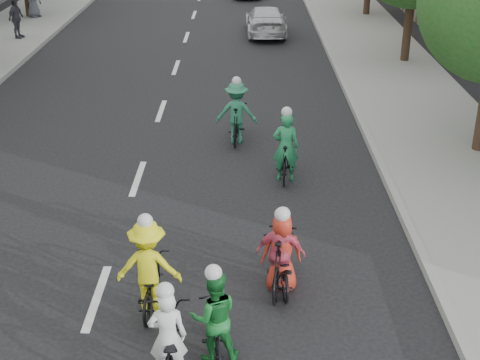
{
  "coord_description": "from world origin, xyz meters",
  "views": [
    {
      "loc": [
        2.6,
        -9.8,
        6.91
      ],
      "look_at": [
        2.52,
        2.8,
        1.0
      ],
      "focal_mm": 50.0,
      "sensor_mm": 36.0,
      "label": 1
    }
  ],
  "objects_px": {
    "cyclist_3": "(281,259)",
    "spectator_1": "(16,18)",
    "cyclist_6": "(215,322)",
    "follow_car_lead": "(266,20)",
    "cyclist_2": "(280,257)",
    "cyclist_1": "(149,274)",
    "cyclist_5": "(285,154)",
    "cyclist_4": "(169,345)",
    "cyclist_0": "(237,117)"
  },
  "relations": [
    {
      "from": "cyclist_5",
      "to": "cyclist_0",
      "type": "bearing_deg",
      "value": -58.76
    },
    {
      "from": "cyclist_1",
      "to": "cyclist_3",
      "type": "bearing_deg",
      "value": -162.39
    },
    {
      "from": "cyclist_6",
      "to": "spectator_1",
      "type": "distance_m",
      "value": 22.74
    },
    {
      "from": "cyclist_4",
      "to": "cyclist_6",
      "type": "relative_size",
      "value": 1.16
    },
    {
      "from": "cyclist_3",
      "to": "follow_car_lead",
      "type": "height_order",
      "value": "cyclist_3"
    },
    {
      "from": "cyclist_2",
      "to": "cyclist_6",
      "type": "distance_m",
      "value": 2.18
    },
    {
      "from": "cyclist_1",
      "to": "cyclist_2",
      "type": "distance_m",
      "value": 2.34
    },
    {
      "from": "spectator_1",
      "to": "cyclist_5",
      "type": "bearing_deg",
      "value": -128.54
    },
    {
      "from": "cyclist_1",
      "to": "cyclist_2",
      "type": "xyz_separation_m",
      "value": [
        2.25,
        0.64,
        -0.07
      ]
    },
    {
      "from": "cyclist_6",
      "to": "spectator_1",
      "type": "relative_size",
      "value": 0.97
    },
    {
      "from": "cyclist_1",
      "to": "cyclist_0",
      "type": "bearing_deg",
      "value": -99.08
    },
    {
      "from": "cyclist_3",
      "to": "follow_car_lead",
      "type": "bearing_deg",
      "value": -95.69
    },
    {
      "from": "follow_car_lead",
      "to": "cyclist_3",
      "type": "bearing_deg",
      "value": 87.66
    },
    {
      "from": "cyclist_3",
      "to": "spectator_1",
      "type": "xyz_separation_m",
      "value": [
        -10.53,
        18.78,
        0.45
      ]
    },
    {
      "from": "cyclist_0",
      "to": "cyclist_5",
      "type": "bearing_deg",
      "value": 120.14
    },
    {
      "from": "cyclist_3",
      "to": "follow_car_lead",
      "type": "distance_m",
      "value": 20.23
    },
    {
      "from": "cyclist_2",
      "to": "follow_car_lead",
      "type": "relative_size",
      "value": 0.44
    },
    {
      "from": "cyclist_0",
      "to": "cyclist_1",
      "type": "xyz_separation_m",
      "value": [
        -1.4,
        -7.74,
        -0.04
      ]
    },
    {
      "from": "cyclist_0",
      "to": "follow_car_lead",
      "type": "height_order",
      "value": "cyclist_0"
    },
    {
      "from": "cyclist_2",
      "to": "spectator_1",
      "type": "height_order",
      "value": "spectator_1"
    },
    {
      "from": "cyclist_1",
      "to": "cyclist_2",
      "type": "bearing_deg",
      "value": -162.88
    },
    {
      "from": "cyclist_2",
      "to": "spectator_1",
      "type": "bearing_deg",
      "value": -50.93
    },
    {
      "from": "cyclist_1",
      "to": "follow_car_lead",
      "type": "relative_size",
      "value": 0.43
    },
    {
      "from": "cyclist_3",
      "to": "cyclist_6",
      "type": "xyz_separation_m",
      "value": [
        -1.12,
        -1.92,
        0.07
      ]
    },
    {
      "from": "cyclist_1",
      "to": "cyclist_6",
      "type": "relative_size",
      "value": 1.1
    },
    {
      "from": "cyclist_0",
      "to": "follow_car_lead",
      "type": "relative_size",
      "value": 0.44
    },
    {
      "from": "cyclist_1",
      "to": "cyclist_3",
      "type": "xyz_separation_m",
      "value": [
        2.27,
        0.67,
        -0.12
      ]
    },
    {
      "from": "cyclist_5",
      "to": "follow_car_lead",
      "type": "bearing_deg",
      "value": -84.86
    },
    {
      "from": "cyclist_6",
      "to": "cyclist_4",
      "type": "bearing_deg",
      "value": 26.4
    },
    {
      "from": "cyclist_4",
      "to": "cyclist_1",
      "type": "bearing_deg",
      "value": -78.88
    },
    {
      "from": "cyclist_1",
      "to": "spectator_1",
      "type": "xyz_separation_m",
      "value": [
        -8.26,
        19.45,
        0.33
      ]
    },
    {
      "from": "cyclist_0",
      "to": "cyclist_2",
      "type": "bearing_deg",
      "value": 100.83
    },
    {
      "from": "cyclist_4",
      "to": "cyclist_2",
      "type": "bearing_deg",
      "value": -132.13
    },
    {
      "from": "cyclist_1",
      "to": "cyclist_5",
      "type": "relative_size",
      "value": 0.99
    },
    {
      "from": "cyclist_1",
      "to": "cyclist_4",
      "type": "distance_m",
      "value": 1.77
    },
    {
      "from": "cyclist_2",
      "to": "cyclist_3",
      "type": "bearing_deg",
      "value": -118.33
    },
    {
      "from": "cyclist_1",
      "to": "cyclist_2",
      "type": "relative_size",
      "value": 0.98
    },
    {
      "from": "follow_car_lead",
      "to": "cyclist_2",
      "type": "bearing_deg",
      "value": 87.6
    },
    {
      "from": "cyclist_2",
      "to": "cyclist_6",
      "type": "height_order",
      "value": "cyclist_6"
    },
    {
      "from": "cyclist_0",
      "to": "cyclist_1",
      "type": "distance_m",
      "value": 7.86
    },
    {
      "from": "follow_car_lead",
      "to": "cyclist_1",
      "type": "bearing_deg",
      "value": 81.49
    },
    {
      "from": "cyclist_3",
      "to": "cyclist_4",
      "type": "distance_m",
      "value": 2.96
    },
    {
      "from": "cyclist_6",
      "to": "spectator_1",
      "type": "bearing_deg",
      "value": -73.93
    },
    {
      "from": "cyclist_6",
      "to": "follow_car_lead",
      "type": "bearing_deg",
      "value": -102.06
    },
    {
      "from": "cyclist_2",
      "to": "cyclist_0",
      "type": "bearing_deg",
      "value": -73.26
    },
    {
      "from": "spectator_1",
      "to": "cyclist_1",
      "type": "bearing_deg",
      "value": -143.02
    },
    {
      "from": "cyclist_6",
      "to": "cyclist_1",
      "type": "bearing_deg",
      "value": -55.5
    },
    {
      "from": "cyclist_5",
      "to": "spectator_1",
      "type": "bearing_deg",
      "value": -47.45
    },
    {
      "from": "follow_car_lead",
      "to": "spectator_1",
      "type": "relative_size",
      "value": 2.49
    },
    {
      "from": "cyclist_5",
      "to": "cyclist_1",
      "type": "bearing_deg",
      "value": 68.96
    }
  ]
}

